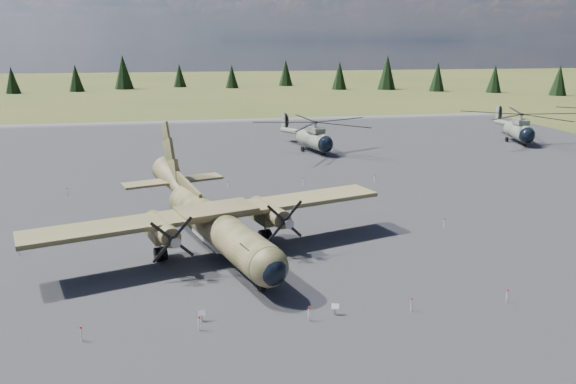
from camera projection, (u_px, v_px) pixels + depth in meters
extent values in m
plane|color=brown|center=(246.00, 241.00, 43.54)|extent=(500.00, 500.00, 0.00)
cube|color=#5C5C61|center=(234.00, 205.00, 53.03)|extent=(120.00, 120.00, 0.04)
cylinder|color=#3F4424|center=(219.00, 227.00, 40.13)|extent=(7.20, 16.32, 2.53)
sphere|color=#3F4424|center=(268.00, 267.00, 33.16)|extent=(3.10, 3.10, 2.48)
sphere|color=black|center=(272.00, 270.00, 32.75)|extent=(2.28, 2.28, 1.82)
cube|color=black|center=(258.00, 248.00, 34.22)|extent=(2.16, 1.91, 0.50)
cone|color=#3F4424|center=(175.00, 182.00, 49.01)|extent=(4.20, 6.68, 3.81)
cube|color=#A2A5A7|center=(215.00, 237.00, 41.17)|extent=(3.24, 5.70, 0.45)
cube|color=#2E331A|center=(216.00, 212.00, 40.24)|extent=(26.00, 10.63, 0.32)
cube|color=#3F4424|center=(216.00, 209.00, 40.19)|extent=(6.15, 4.71, 0.32)
cylinder|color=#3F4424|center=(162.00, 228.00, 38.31)|extent=(2.68, 4.90, 1.36)
cube|color=#3F4424|center=(159.00, 233.00, 39.09)|extent=(2.20, 3.34, 0.72)
cone|color=gray|center=(174.00, 241.00, 35.80)|extent=(0.90, 0.98, 0.69)
cylinder|color=black|center=(161.00, 254.00, 39.49)|extent=(1.05, 1.19, 1.00)
cylinder|color=#3F4424|center=(269.00, 212.00, 41.97)|extent=(2.68, 4.90, 1.36)
cube|color=#3F4424|center=(265.00, 217.00, 42.74)|extent=(2.20, 3.34, 0.72)
cone|color=gray|center=(287.00, 223.00, 39.45)|extent=(0.90, 0.98, 0.69)
cylinder|color=black|center=(265.00, 236.00, 43.14)|extent=(1.05, 1.19, 1.00)
cube|color=#3F4424|center=(187.00, 185.00, 45.93)|extent=(2.25, 6.61, 1.52)
cube|color=#2E331A|center=(173.00, 181.00, 49.39)|extent=(8.89, 4.45, 0.20)
cylinder|color=gray|center=(261.00, 275.00, 34.33)|extent=(0.16, 0.16, 0.81)
cylinder|color=black|center=(261.00, 285.00, 34.50)|extent=(0.55, 0.90, 0.85)
cylinder|color=gray|center=(314.00, 140.00, 77.58)|extent=(3.85, 6.94, 2.28)
sphere|color=black|center=(325.00, 144.00, 74.72)|extent=(2.56, 2.56, 2.10)
sphere|color=gray|center=(303.00, 137.00, 80.46)|extent=(2.56, 2.56, 2.10)
cube|color=gray|center=(315.00, 130.00, 76.88)|extent=(2.23, 3.22, 0.68)
cylinder|color=gray|center=(315.00, 125.00, 76.70)|extent=(0.40, 0.40, 0.91)
cylinder|color=gray|center=(293.00, 131.00, 83.37)|extent=(2.69, 7.74, 1.31)
cube|color=gray|center=(284.00, 121.00, 86.07)|extent=(0.51, 1.29, 2.19)
cylinder|color=black|center=(285.00, 121.00, 86.20)|extent=(0.64, 2.31, 2.37)
cylinder|color=black|center=(323.00, 153.00, 75.53)|extent=(0.40, 0.67, 0.62)
cylinder|color=black|center=(302.00, 149.00, 78.38)|extent=(0.45, 0.78, 0.73)
cylinder|color=gray|center=(303.00, 146.00, 78.26)|extent=(0.16, 0.16, 1.32)
cylinder|color=black|center=(318.00, 148.00, 79.39)|extent=(0.45, 0.78, 0.73)
cylinder|color=gray|center=(318.00, 144.00, 79.27)|extent=(0.16, 0.16, 1.32)
cylinder|color=gray|center=(519.00, 132.00, 84.57)|extent=(3.88, 7.21, 2.38)
sphere|color=black|center=(527.00, 136.00, 81.28)|extent=(2.63, 2.63, 2.19)
sphere|color=gray|center=(511.00, 128.00, 87.87)|extent=(2.63, 2.63, 2.19)
cube|color=gray|center=(521.00, 122.00, 83.80)|extent=(2.27, 3.33, 0.71)
cylinder|color=gray|center=(521.00, 117.00, 83.62)|extent=(0.41, 0.41, 0.95)
cylinder|color=gray|center=(504.00, 123.00, 91.22)|extent=(2.64, 8.09, 1.36)
cube|color=gray|center=(498.00, 113.00, 94.35)|extent=(0.51, 1.34, 2.28)
cylinder|color=black|center=(500.00, 113.00, 94.34)|extent=(0.62, 2.42, 2.47)
cylinder|color=black|center=(525.00, 144.00, 82.18)|extent=(0.41, 0.69, 0.65)
cylinder|color=black|center=(507.00, 139.00, 86.08)|extent=(0.45, 0.81, 0.76)
cylinder|color=gray|center=(507.00, 136.00, 85.95)|extent=(0.16, 0.16, 1.38)
cylinder|color=black|center=(524.00, 139.00, 85.97)|extent=(0.45, 0.81, 0.76)
cylinder|color=gray|center=(524.00, 136.00, 85.84)|extent=(0.16, 0.16, 1.38)
cube|color=gray|center=(202.00, 317.00, 31.00)|extent=(0.08, 0.08, 0.52)
cube|color=white|center=(202.00, 313.00, 30.89)|extent=(0.42, 0.18, 0.29)
cube|color=gray|center=(335.00, 310.00, 31.74)|extent=(0.10, 0.10, 0.54)
cube|color=white|center=(335.00, 306.00, 31.62)|extent=(0.46, 0.30, 0.30)
cylinder|color=white|center=(82.00, 334.00, 28.85)|extent=(0.07, 0.07, 0.80)
cylinder|color=red|center=(81.00, 327.00, 28.74)|extent=(0.12, 0.12, 0.10)
cylinder|color=white|center=(199.00, 324.00, 29.92)|extent=(0.07, 0.07, 0.80)
cylinder|color=red|center=(199.00, 317.00, 29.81)|extent=(0.12, 0.12, 0.10)
cylinder|color=white|center=(309.00, 314.00, 30.98)|extent=(0.07, 0.07, 0.80)
cylinder|color=red|center=(309.00, 307.00, 30.88)|extent=(0.12, 0.12, 0.10)
cylinder|color=white|center=(411.00, 305.00, 32.05)|extent=(0.07, 0.07, 0.80)
cylinder|color=red|center=(412.00, 299.00, 31.95)|extent=(0.12, 0.12, 0.10)
cylinder|color=white|center=(507.00, 296.00, 33.12)|extent=(0.07, 0.07, 0.80)
cylinder|color=red|center=(508.00, 290.00, 33.02)|extent=(0.12, 0.12, 0.10)
cylinder|color=white|center=(67.00, 193.00, 55.77)|extent=(0.07, 0.07, 0.80)
cylinder|color=red|center=(67.00, 189.00, 55.66)|extent=(0.12, 0.12, 0.10)
cylinder|color=white|center=(150.00, 189.00, 57.19)|extent=(0.07, 0.07, 0.80)
cylinder|color=red|center=(150.00, 185.00, 57.09)|extent=(0.12, 0.12, 0.10)
cylinder|color=white|center=(228.00, 185.00, 58.62)|extent=(0.07, 0.07, 0.80)
cylinder|color=red|center=(228.00, 182.00, 58.51)|extent=(0.12, 0.12, 0.10)
cylinder|color=white|center=(303.00, 182.00, 60.04)|extent=(0.07, 0.07, 0.80)
cylinder|color=red|center=(303.00, 178.00, 59.94)|extent=(0.12, 0.12, 0.10)
cylinder|color=white|center=(374.00, 179.00, 61.47)|extent=(0.07, 0.07, 0.80)
cylinder|color=red|center=(374.00, 175.00, 61.37)|extent=(0.12, 0.12, 0.10)
cylinder|color=white|center=(18.00, 250.00, 40.50)|extent=(0.07, 0.07, 0.80)
cylinder|color=red|center=(17.00, 245.00, 40.39)|extent=(0.12, 0.12, 0.10)
cylinder|color=white|center=(444.00, 223.00, 46.38)|extent=(0.07, 0.07, 0.80)
cylinder|color=red|center=(444.00, 219.00, 46.27)|extent=(0.12, 0.12, 0.10)
cone|color=black|center=(559.00, 80.00, 158.67)|extent=(4.78, 4.78, 8.54)
cone|color=black|center=(495.00, 79.00, 167.51)|extent=(4.57, 4.57, 8.17)
cone|color=black|center=(437.00, 77.00, 172.02)|extent=(4.90, 4.90, 8.75)
cone|color=black|center=(387.00, 72.00, 178.24)|extent=(6.01, 6.01, 10.73)
cone|color=black|center=(339.00, 75.00, 178.18)|extent=(4.90, 4.90, 8.75)
cone|color=black|center=(286.00, 73.00, 193.30)|extent=(4.90, 4.90, 8.76)
cone|color=black|center=(232.00, 76.00, 183.63)|extent=(4.22, 4.22, 7.53)
cone|color=black|center=(180.00, 75.00, 187.71)|extent=(4.27, 4.27, 7.63)
cone|color=black|center=(123.00, 72.00, 179.74)|extent=(6.00, 6.00, 10.72)
cone|color=black|center=(76.00, 78.00, 170.93)|extent=(4.55, 4.55, 8.13)
cone|color=black|center=(12.00, 80.00, 164.56)|extent=(4.35, 4.35, 7.77)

